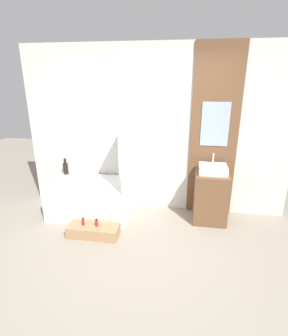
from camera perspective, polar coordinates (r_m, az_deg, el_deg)
The scene contains 12 objects.
ground_plane at distance 3.30m, azimuth -1.81°, elevation -20.64°, with size 12.00×12.00×0.00m, color gray.
wall_tiled_back at distance 4.17m, azimuth 2.19°, elevation 7.97°, with size 4.20×0.06×2.60m, color silver.
wall_wood_accent at distance 4.11m, azimuth 15.02°, elevation 7.28°, with size 0.70×0.04×2.60m.
bathtub at distance 4.31m, azimuth -11.39°, elevation -6.42°, with size 1.26×0.78×0.54m.
glass_shower_screen at distance 3.73m, azimuth -4.28°, elevation 3.29°, with size 0.01×0.46×1.10m, color silver.
wooden_step_bench at distance 3.83m, azimuth -10.92°, elevation -13.24°, with size 0.71×0.28×0.16m, color #A87F56.
vanity_cabinet at distance 4.14m, azimuth 14.25°, elevation -6.08°, with size 0.49×0.51×0.77m, color brown.
sink at distance 3.97m, azimuth 14.77°, elevation -0.23°, with size 0.40×0.33×0.28m.
vase_tall_dark at distance 4.63m, azimuth -16.69°, elevation 0.06°, with size 0.08×0.08×0.27m.
vase_round_light at distance 4.57m, azimuth -15.21°, elevation -0.71°, with size 0.12×0.12×0.12m, color silver.
bottle_soap_primary at distance 3.81m, azimuth -13.09°, elevation -11.32°, with size 0.04×0.04×0.11m.
bottle_soap_secondary at distance 3.75m, azimuth -10.27°, elevation -11.69°, with size 0.05×0.05×0.11m.
Camera 1 is at (0.51, -2.48, 2.11)m, focal length 28.00 mm.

